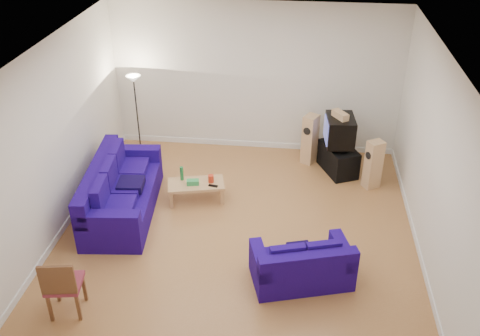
# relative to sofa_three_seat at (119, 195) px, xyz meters

# --- Properties ---
(room) EXTENTS (6.01, 6.51, 3.21)m
(room) POSITION_rel_sofa_three_seat_xyz_m (2.19, -0.46, 1.19)
(room) COLOR brown
(room) RESTS_ON ground
(sofa_three_seat) EXTENTS (1.30, 2.54, 0.95)m
(sofa_three_seat) POSITION_rel_sofa_three_seat_xyz_m (0.00, 0.00, 0.00)
(sofa_three_seat) COLOR #120055
(sofa_three_seat) RESTS_ON ground
(sofa_loveseat) EXTENTS (1.63, 1.20, 0.73)m
(sofa_loveseat) POSITION_rel_sofa_three_seat_xyz_m (3.30, -1.48, -0.07)
(sofa_loveseat) COLOR #120055
(sofa_loveseat) RESTS_ON ground
(coffee_table) EXTENTS (1.12, 0.74, 0.37)m
(coffee_table) POSITION_rel_sofa_three_seat_xyz_m (1.30, 0.53, -0.03)
(coffee_table) COLOR tan
(coffee_table) RESTS_ON ground
(bottle) EXTENTS (0.08, 0.08, 0.27)m
(bottle) POSITION_rel_sofa_three_seat_xyz_m (1.02, 0.61, 0.16)
(bottle) COLOR #197233
(bottle) RESTS_ON coffee_table
(tissue_box) EXTENTS (0.24, 0.16, 0.09)m
(tissue_box) POSITION_rel_sofa_three_seat_xyz_m (1.25, 0.48, 0.07)
(tissue_box) COLOR green
(tissue_box) RESTS_ON coffee_table
(red_canister) EXTENTS (0.11, 0.11, 0.15)m
(red_canister) POSITION_rel_sofa_three_seat_xyz_m (1.57, 0.59, 0.10)
(red_canister) COLOR red
(red_canister) RESTS_ON coffee_table
(remote) EXTENTS (0.18, 0.08, 0.02)m
(remote) POSITION_rel_sofa_three_seat_xyz_m (1.63, 0.45, 0.03)
(remote) COLOR black
(remote) RESTS_ON coffee_table
(tv_stand) EXTENTS (0.84, 1.04, 0.56)m
(tv_stand) POSITION_rel_sofa_three_seat_xyz_m (3.97, 1.92, -0.07)
(tv_stand) COLOR black
(tv_stand) RESTS_ON ground
(av_receiver) EXTENTS (0.38, 0.46, 0.10)m
(av_receiver) POSITION_rel_sofa_three_seat_xyz_m (3.92, 1.91, 0.26)
(av_receiver) COLOR black
(av_receiver) RESTS_ON tv_stand
(television) EXTENTS (0.60, 0.76, 0.56)m
(television) POSITION_rel_sofa_three_seat_xyz_m (3.93, 1.90, 0.59)
(television) COLOR black
(television) RESTS_ON av_receiver
(centre_speaker) EXTENTS (0.33, 0.40, 0.13)m
(centre_speaker) POSITION_rel_sofa_three_seat_xyz_m (3.91, 1.86, 0.93)
(centre_speaker) COLOR tan
(centre_speaker) RESTS_ON television
(speaker_left) EXTENTS (0.36, 0.39, 1.06)m
(speaker_left) POSITION_rel_sofa_three_seat_xyz_m (3.38, 2.24, 0.18)
(speaker_left) COLOR tan
(speaker_left) RESTS_ON ground
(speaker_right) EXTENTS (0.37, 0.35, 0.99)m
(speaker_right) POSITION_rel_sofa_three_seat_xyz_m (4.59, 1.39, 0.14)
(speaker_right) COLOR tan
(speaker_right) RESTS_ON ground
(floor_lamp) EXTENTS (0.30, 0.30, 1.76)m
(floor_lamp) POSITION_rel_sofa_three_seat_xyz_m (-0.26, 2.24, 1.10)
(floor_lamp) COLOR black
(floor_lamp) RESTS_ON ground
(dining_chair) EXTENTS (0.54, 0.54, 0.99)m
(dining_chair) POSITION_rel_sofa_three_seat_xyz_m (0.03, -2.53, 0.20)
(dining_chair) COLOR brown
(dining_chair) RESTS_ON ground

